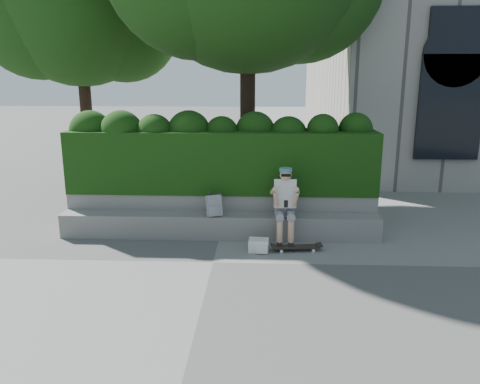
{
  "coord_description": "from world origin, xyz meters",
  "views": [
    {
      "loc": [
        0.77,
        -7.15,
        2.98
      ],
      "look_at": [
        0.4,
        1.0,
        0.95
      ],
      "focal_mm": 35.0,
      "sensor_mm": 36.0,
      "label": 1
    }
  ],
  "objects_px": {
    "skateboard": "(297,247)",
    "backpack_ground": "(259,245)",
    "person": "(285,202)",
    "backpack_plaid": "(214,206)"
  },
  "relations": [
    {
      "from": "skateboard",
      "to": "backpack_ground",
      "type": "xyz_separation_m",
      "value": [
        -0.67,
        -0.05,
        0.04
      ]
    },
    {
      "from": "backpack_plaid",
      "to": "backpack_ground",
      "type": "bearing_deg",
      "value": -60.59
    },
    {
      "from": "backpack_ground",
      "to": "person",
      "type": "bearing_deg",
      "value": 52.4
    },
    {
      "from": "person",
      "to": "backpack_ground",
      "type": "height_order",
      "value": "person"
    },
    {
      "from": "skateboard",
      "to": "backpack_ground",
      "type": "distance_m",
      "value": 0.67
    },
    {
      "from": "skateboard",
      "to": "backpack_plaid",
      "type": "bearing_deg",
      "value": 153.06
    },
    {
      "from": "person",
      "to": "skateboard",
      "type": "relative_size",
      "value": 1.69
    },
    {
      "from": "skateboard",
      "to": "backpack_ground",
      "type": "bearing_deg",
      "value": 177.57
    },
    {
      "from": "person",
      "to": "backpack_plaid",
      "type": "relative_size",
      "value": 3.51
    },
    {
      "from": "backpack_ground",
      "to": "backpack_plaid",
      "type": "bearing_deg",
      "value": 148.25
    }
  ]
}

